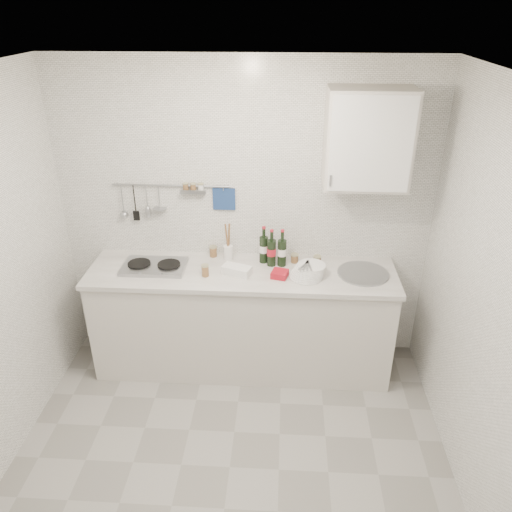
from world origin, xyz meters
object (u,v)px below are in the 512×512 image
at_px(plate_stack_hob, 165,266).
at_px(utensil_crock, 228,250).
at_px(plate_stack_sink, 308,271).
at_px(wall_cabinet, 368,139).
at_px(wine_bottles, 272,247).

height_order(plate_stack_hob, utensil_crock, utensil_crock).
bearing_deg(plate_stack_sink, plate_stack_hob, 175.87).
height_order(wall_cabinet, wine_bottles, wall_cabinet).
relative_size(plate_stack_hob, wine_bottles, 0.95).
height_order(wine_bottles, utensil_crock, utensil_crock).
bearing_deg(wine_bottles, wall_cabinet, -0.57).
xyz_separation_m(plate_stack_hob, utensil_crock, (0.49, 0.18, 0.06)).
bearing_deg(wine_bottles, utensil_crock, 168.89).
bearing_deg(plate_stack_sink, utensil_crock, 158.26).
relative_size(plate_stack_sink, wine_bottles, 0.90).
bearing_deg(utensil_crock, wine_bottles, -11.11).
xyz_separation_m(plate_stack_sink, utensil_crock, (-0.65, 0.26, 0.03)).
xyz_separation_m(wine_bottles, utensil_crock, (-0.36, 0.07, -0.08)).
bearing_deg(wall_cabinet, plate_stack_sink, -154.47).
bearing_deg(utensil_crock, plate_stack_hob, -160.20).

